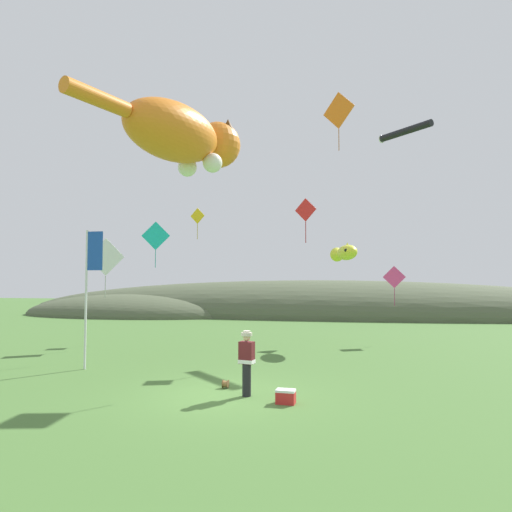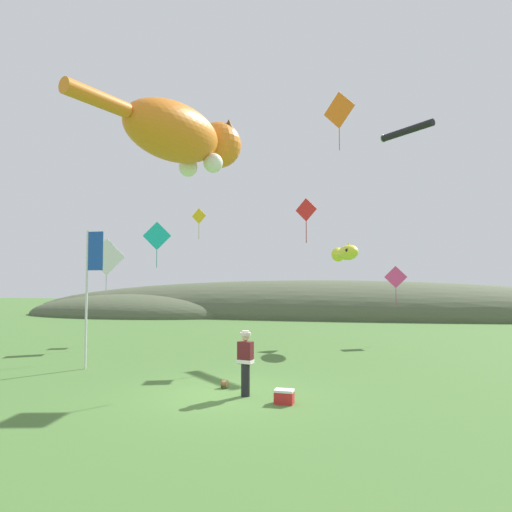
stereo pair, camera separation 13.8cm
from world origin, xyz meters
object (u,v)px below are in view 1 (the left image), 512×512
(kite_spool, at_px, (226,384))
(kite_giant_cat, at_px, (184,137))
(festival_attendant, at_px, (247,361))
(kite_diamond_teal, at_px, (156,236))
(kite_diamond_white, at_px, (106,257))
(festival_banner_pole, at_px, (90,278))
(kite_diamond_gold, at_px, (198,216))
(picnic_cooler, at_px, (286,396))
(kite_diamond_orange, at_px, (339,111))
(kite_fish_windsock, at_px, (345,253))
(kite_diamond_red, at_px, (306,210))
(kite_diamond_pink, at_px, (394,277))
(kite_tube_streamer, at_px, (404,131))

(kite_spool, distance_m, kite_giant_cat, 10.83)
(festival_attendant, height_order, kite_diamond_teal, kite_diamond_teal)
(kite_diamond_white, bearing_deg, festival_banner_pole, -72.80)
(kite_diamond_teal, relative_size, kite_diamond_gold, 1.29)
(kite_giant_cat, height_order, kite_diamond_white, kite_giant_cat)
(picnic_cooler, height_order, kite_diamond_gold, kite_diamond_gold)
(kite_spool, height_order, kite_diamond_orange, kite_diamond_orange)
(picnic_cooler, xyz_separation_m, kite_diamond_white, (-8.22, 5.28, 3.94))
(kite_diamond_teal, bearing_deg, kite_fish_windsock, 7.36)
(kite_spool, distance_m, kite_diamond_red, 8.58)
(kite_diamond_white, bearing_deg, kite_spool, -32.44)
(kite_diamond_red, bearing_deg, kite_spool, -106.90)
(kite_diamond_gold, xyz_separation_m, kite_diamond_pink, (10.94, -0.81, -3.59))
(festival_attendant, relative_size, kite_diamond_pink, 0.87)
(kite_spool, relative_size, festival_banner_pole, 0.05)
(kite_spool, xyz_separation_m, kite_diamond_gold, (-5.15, 12.13, 6.79))
(picnic_cooler, height_order, kite_diamond_white, kite_diamond_white)
(kite_spool, xyz_separation_m, festival_banner_pole, (-5.56, 1.73, 3.13))
(festival_attendant, relative_size, kite_diamond_teal, 0.75)
(kite_diamond_teal, relative_size, kite_diamond_white, 0.97)
(kite_fish_windsock, xyz_separation_m, kite_tube_streamer, (3.05, 1.15, 6.29))
(kite_diamond_teal, xyz_separation_m, kite_diamond_pink, (11.98, 2.65, -2.12))
(kite_diamond_gold, distance_m, kite_diamond_red, 9.37)
(picnic_cooler, xyz_separation_m, kite_diamond_teal, (-8.16, 9.98, 5.26))
(kite_diamond_teal, distance_m, kite_diamond_white, 4.89)
(kite_giant_cat, distance_m, kite_diamond_orange, 6.53)
(festival_attendant, height_order, kite_diamond_red, kite_diamond_red)
(festival_banner_pole, bearing_deg, kite_spool, -17.26)
(picnic_cooler, distance_m, kite_fish_windsock, 12.10)
(kite_tube_streamer, distance_m, kite_diamond_pink, 7.53)
(kite_spool, height_order, festival_banner_pole, festival_banner_pole)
(kite_giant_cat, distance_m, kite_diamond_red, 6.03)
(festival_banner_pole, bearing_deg, kite_diamond_pink, 40.25)
(kite_diamond_gold, bearing_deg, festival_attendant, -65.19)
(kite_fish_windsock, bearing_deg, kite_diamond_orange, -91.72)
(kite_fish_windsock, relative_size, kite_diamond_gold, 1.57)
(kite_fish_windsock, distance_m, kite_diamond_orange, 7.12)
(festival_banner_pole, height_order, kite_tube_streamer, kite_tube_streamer)
(festival_banner_pole, xyz_separation_m, kite_diamond_teal, (-0.64, 6.95, 2.19))
(kite_diamond_white, bearing_deg, kite_diamond_teal, 89.29)
(kite_spool, distance_m, festival_banner_pole, 6.61)
(kite_spool, xyz_separation_m, kite_tube_streamer, (6.39, 11.06, 10.70))
(kite_giant_cat, bearing_deg, festival_attendant, -54.23)
(kite_spool, height_order, kite_tube_streamer, kite_tube_streamer)
(kite_fish_windsock, relative_size, kite_diamond_red, 1.53)
(kite_diamond_orange, height_order, kite_diamond_red, kite_diamond_orange)
(kite_diamond_teal, xyz_separation_m, kite_diamond_orange, (9.40, -3.23, 4.63))
(kite_giant_cat, relative_size, kite_tube_streamer, 3.48)
(kite_tube_streamer, relative_size, kite_diamond_gold, 1.37)
(kite_diamond_teal, bearing_deg, kite_diamond_pink, 12.47)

